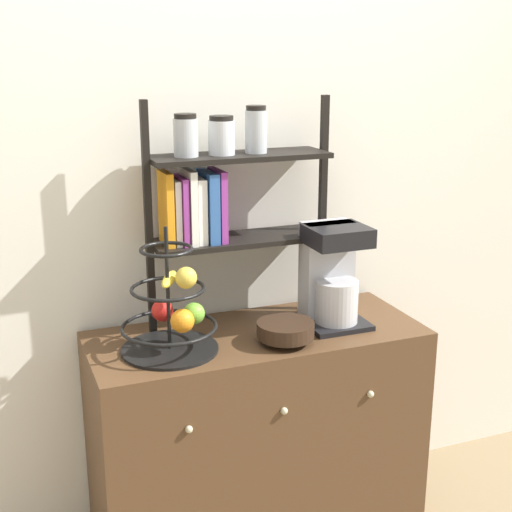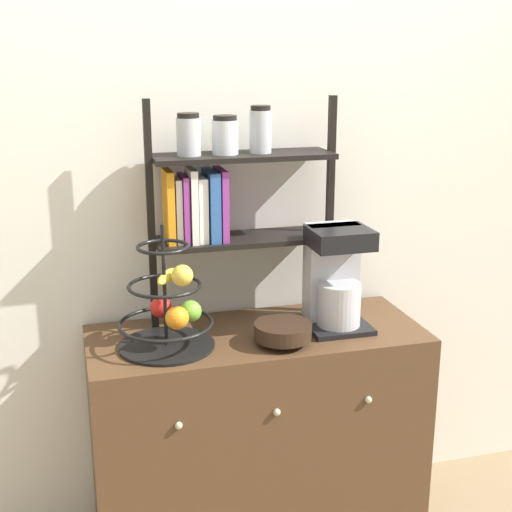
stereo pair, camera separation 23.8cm
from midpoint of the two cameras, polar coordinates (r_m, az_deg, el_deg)
The scene contains 6 objects.
wall_back at distance 2.59m, azimuth 1.06°, elevation 6.04°, with size 7.00×0.05×2.60m, color silver.
sideboard at distance 2.65m, azimuth 2.72°, elevation -14.38°, with size 1.16×0.49×0.82m.
coffee_maker at distance 2.50m, azimuth 9.08°, elevation -1.77°, with size 0.21×0.22×0.36m.
fruit_stand at distance 2.31m, azimuth -4.05°, elevation -4.34°, with size 0.32×0.32×0.41m.
wooden_bowl at distance 2.37m, azimuth 5.05°, elevation -6.11°, with size 0.19×0.19×0.07m.
shelf_hutch at distance 2.43m, azimuth -0.12°, elevation 5.26°, with size 0.67×0.20×0.79m.
Camera 2 is at (-0.61, -1.97, 1.76)m, focal length 50.00 mm.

